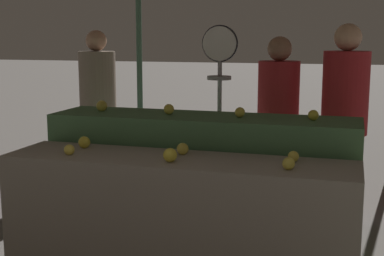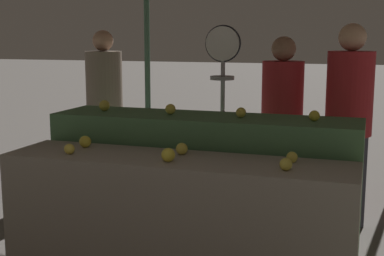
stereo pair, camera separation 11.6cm
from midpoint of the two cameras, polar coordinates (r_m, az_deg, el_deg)
The scene contains 16 objects.
display_counter_front at distance 3.56m, azimuth -2.51°, elevation -9.74°, with size 2.29×0.55×0.82m, color gray.
display_counter_back at distance 4.07m, azimuth 0.28°, elevation -5.78°, with size 2.29×0.55×1.02m, color #4C7A4C.
apple_front_0 at distance 3.63m, azimuth -13.85°, elevation -2.27°, with size 0.07×0.07×0.07m, color yellow.
apple_front_1 at distance 3.34m, azimuth -3.34°, elevation -2.90°, with size 0.09×0.09×0.09m, color gold.
apple_front_2 at distance 3.18m, azimuth 9.24°, elevation -3.76°, with size 0.08×0.08×0.08m, color gold.
apple_front_3 at distance 3.83m, azimuth -12.27°, elevation -1.50°, with size 0.08×0.08×0.08m, color gold.
apple_front_4 at distance 3.54m, azimuth -1.94°, elevation -2.24°, with size 0.08×0.08×0.08m, color gold.
apple_front_5 at distance 3.38m, azimuth 9.81°, elevation -3.01°, with size 0.07×0.07×0.07m, color gold.
apple_back_0 at distance 4.27m, azimuth -10.37°, elevation 2.34°, with size 0.09×0.09×0.09m, color gold.
apple_back_1 at distance 4.05m, azimuth -3.30°, elevation 2.02°, with size 0.08×0.08×0.08m, color yellow.
apple_back_2 at distance 3.90m, azimuth 4.29°, elevation 1.69°, with size 0.07×0.07×0.07m, color yellow.
apple_back_3 at distance 3.82m, azimuth 11.97°, elevation 1.34°, with size 0.08×0.08×0.08m, color gold.
produce_scale at distance 4.44m, azimuth 2.21°, elevation 5.14°, with size 0.30×0.20×1.69m.
person_vendor_at_scale at distance 4.72m, azimuth 8.46°, elevation 1.35°, with size 0.49×0.49×1.60m.
person_customer_left at distance 5.80m, azimuth -10.57°, elevation 3.16°, with size 0.46×0.46×1.67m.
person_customer_right at distance 4.63m, azimuth 15.27°, elevation 1.69°, with size 0.52×0.52×1.70m.
Camera 1 is at (1.06, -3.18, 1.59)m, focal length 50.00 mm.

